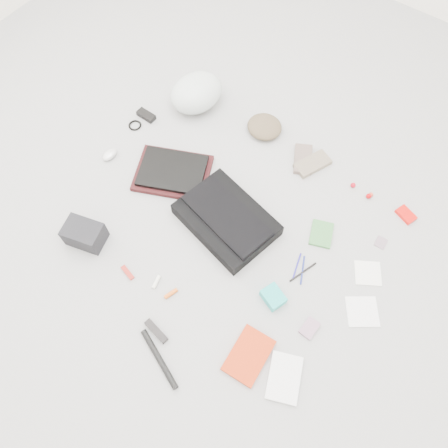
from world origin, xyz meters
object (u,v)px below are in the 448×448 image
Objects in this scene: bike_helmet at (196,93)px; book_red at (249,355)px; laptop at (172,171)px; messenger_bag at (226,220)px; accordion_wallet at (273,297)px; camera_bag at (85,234)px.

bike_helmet is 1.39m from book_red.
laptop is 1.50× the size of book_red.
accordion_wallet is (0.38, -0.18, -0.01)m from messenger_bag.
messenger_bag is 0.77m from bike_helmet.
camera_bag is 0.90m from accordion_wallet.
accordion_wallet is (0.86, 0.27, -0.03)m from camera_bag.
accordion_wallet is at bearing 96.73° from book_red.
book_red is (0.82, -0.52, -0.03)m from laptop.
accordion_wallet is at bearing -13.61° from messenger_bag.
laptop is at bearing 143.17° from book_red.
bike_helmet is at bearing 150.08° from messenger_bag.
messenger_bag is 0.39m from laptop.
bike_helmet reaches higher than messenger_bag.
camera_bag is at bearing -124.68° from messenger_bag.
messenger_bag reaches higher than laptop.
camera_bag reaches higher than book_red.
bike_helmet reaches higher than laptop.
bike_helmet is at bearing 88.13° from laptop.
messenger_bag is at bearing 27.37° from camera_bag.
book_red is (0.91, 0.00, -0.04)m from camera_bag.
camera_bag is at bearing -125.14° from laptop.
bike_helmet is 1.40× the size of book_red.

